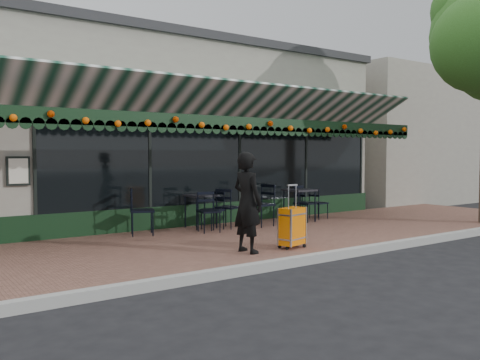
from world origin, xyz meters
TOP-DOWN VIEW (x-y plane):
  - ground at (0.00, 0.00)m, footprint 80.00×80.00m
  - sidewalk at (0.00, 2.00)m, footprint 18.00×4.00m
  - curb at (0.00, -0.08)m, footprint 18.00×0.16m
  - restaurant_building at (0.00, 7.84)m, footprint 12.00×9.60m
  - neighbor_building_right at (13.00, 8.00)m, footprint 12.00×8.00m
  - woman at (-0.76, 0.67)m, footprint 0.48×0.67m
  - suitcase at (0.13, 0.54)m, footprint 0.55×0.40m
  - cafe_table_a at (2.59, 3.09)m, footprint 0.65×0.65m
  - cafe_table_b at (0.05, 3.57)m, footprint 0.62×0.62m
  - chair_a_left at (1.33, 3.00)m, footprint 0.55×0.55m
  - chair_a_right at (2.95, 3.24)m, footprint 0.43×0.43m
  - chair_a_front at (2.70, 3.00)m, footprint 0.56×0.56m
  - chair_a_extra at (3.37, 3.23)m, footprint 0.42×0.42m
  - chair_b_left at (0.15, 3.23)m, footprint 0.48×0.48m
  - chair_b_right at (0.56, 3.21)m, footprint 0.60×0.60m
  - chair_b_front at (-0.12, 2.94)m, footprint 0.50×0.50m
  - chair_solo at (-1.45, 3.40)m, footprint 0.64×0.64m

SIDE VIEW (x-z plane):
  - ground at x=0.00m, z-range 0.00..0.00m
  - sidewalk at x=0.00m, z-range 0.00..0.15m
  - curb at x=0.00m, z-range 0.00..0.15m
  - suitcase at x=0.13m, z-range -0.04..1.09m
  - chair_a_extra at x=3.37m, z-range 0.15..0.94m
  - chair_a_right at x=2.95m, z-range 0.15..0.97m
  - chair_b_left at x=0.15m, z-range 0.15..1.00m
  - chair_b_front at x=-0.12m, z-range 0.15..1.02m
  - chair_a_front at x=2.70m, z-range 0.15..1.05m
  - chair_b_right at x=0.56m, z-range 0.15..1.06m
  - chair_a_left at x=1.33m, z-range 0.15..1.13m
  - chair_solo at x=-1.45m, z-range 0.15..1.14m
  - cafe_table_b at x=0.05m, z-range 0.45..1.21m
  - cafe_table_a at x=2.59m, z-range 0.47..1.27m
  - woman at x=-0.76m, z-range 0.15..1.86m
  - restaurant_building at x=0.00m, z-range 0.02..4.52m
  - neighbor_building_right at x=13.00m, z-range 0.00..4.80m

